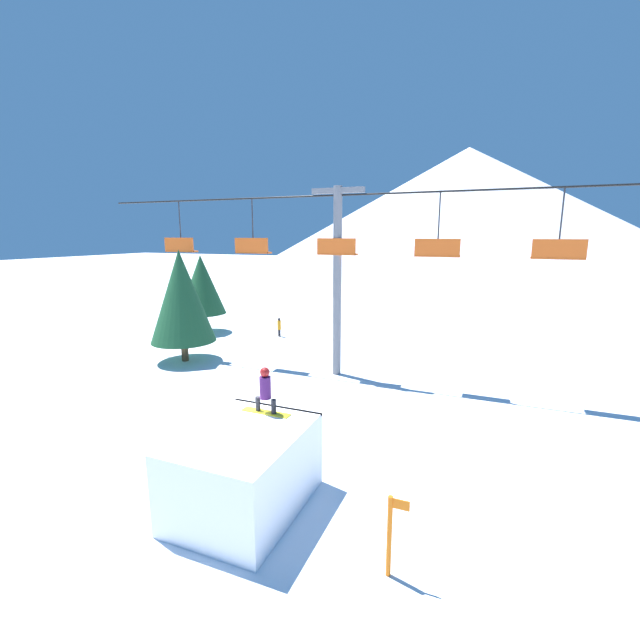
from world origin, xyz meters
The scene contains 9 objects.
ground_plane centered at (0.00, 0.00, 0.00)m, with size 220.00×220.00×0.00m, color white.
mountain_ridge centered at (0.00, 81.95, 11.37)m, with size 82.86×82.86×22.75m.
snow_ramp centered at (1.38, -0.64, 0.97)m, with size 2.61×3.42×1.95m.
snowboarder centered at (1.33, 0.53, 2.56)m, with size 1.33×0.29×1.23m.
chairlift centered at (-0.08, 9.63, 5.33)m, with size 25.61×0.44×8.55m.
pine_tree_near centered at (-8.12, 8.63, 3.39)m, with size 3.27×3.27×5.75m.
pine_tree_far centered at (-11.36, 14.43, 3.23)m, with size 3.06×3.06×5.18m.
trail_marker centered at (5.09, -1.40, 0.90)m, with size 0.41×0.10×1.69m.
distant_skier centered at (-6.11, 15.31, 0.67)m, with size 0.24×0.24×1.23m.
Camera 1 is at (6.59, -8.51, 6.48)m, focal length 24.00 mm.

